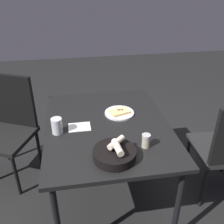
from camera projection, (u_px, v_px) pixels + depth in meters
The scene contains 8 objects.
ground at pixel (108, 195), 2.25m from camera, with size 8.00×8.00×0.00m, color black.
dining_table at pixel (108, 132), 1.91m from camera, with size 0.91×1.12×0.73m.
pizza_plate at pixel (119, 113), 2.02m from camera, with size 0.23×0.23×0.04m.
bread_basket at pixel (115, 153), 1.54m from camera, with size 0.26×0.26×0.12m.
beer_glass at pixel (57, 127), 1.77m from camera, with size 0.08×0.08×0.11m.
pepper_shaker at pixel (146, 141), 1.63m from camera, with size 0.06×0.06×0.09m.
napkin at pixel (80, 127), 1.85m from camera, with size 0.16×0.12×0.00m.
chair_near at pixel (9, 123), 2.27m from camera, with size 0.58×0.58×0.96m.
Camera 1 is at (-0.23, -1.57, 1.75)m, focal length 40.73 mm.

